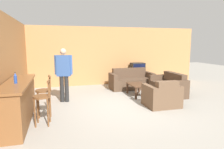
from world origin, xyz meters
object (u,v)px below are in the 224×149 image
Objects in this scene: bar_chair_near at (43,100)px; coffee_table at (138,86)px; bottle at (15,78)px; couch_far at (131,81)px; tv at (138,68)px; armchair_near at (162,96)px; bar_chair_mid at (44,94)px; person_by_window at (64,72)px; loveseat_right at (168,87)px; tv_unit at (137,78)px.

coffee_table is (3.09, 1.85, -0.23)m from bar_chair_near.
bottle is (-0.54, 0.08, 0.52)m from bar_chair_near.
couch_far is 2.83× the size of tv.
couch_far reaches higher than armchair_near.
bar_chair_mid is 0.58× the size of couch_far.
person_by_window is at bearing 65.28° from bar_chair_mid.
bar_chair_near reaches higher than loveseat_right.
person_by_window reaches higher than bottle.
tv is 2.47× the size of bottle.
person_by_window is (1.08, 1.69, -0.12)m from bottle.
bar_chair_near is at bearing -171.34° from armchair_near.
bar_chair_near is 4.08× the size of bottle.
tv_unit is at bearing 31.64° from person_by_window.
bar_chair_near is at bearing -106.92° from person_by_window.
couch_far is at bearing 79.95° from coffee_table.
tv_unit is 0.63× the size of person_by_window.
armchair_near is 1.05× the size of coffee_table.
bar_chair_mid is at bearing -165.41° from loveseat_right.
loveseat_right is 3.76m from person_by_window.
loveseat_right is 1.39× the size of tv_unit.
tv_unit is 1.73× the size of tv.
bottle is at bearing -136.40° from bar_chair_mid.
bottle is (-3.85, -2.95, 0.79)m from couch_far.
armchair_near is at bearing -100.45° from tv_unit.
bar_chair_mid is (-0.00, 0.60, 0.00)m from bar_chair_near.
armchair_near is 1.53m from loveseat_right.
bar_chair_near is 4.58m from loveseat_right.
tv is (0.62, 0.82, 0.45)m from couch_far.
couch_far is 6.97× the size of bottle.
coffee_table is at bearing -112.43° from tv.
tv_unit is at bearing 90.00° from tv.
couch_far is at bearing 37.52° from bottle.
tv_unit is (0.83, 2.01, -0.09)m from coffee_table.
couch_far is 1.12m from tv.
bottle is at bearing -139.79° from tv_unit.
person_by_window is (-2.55, -0.07, 0.62)m from coffee_table.
tv reaches higher than tv_unit.
person_by_window is (0.54, 1.17, 0.39)m from bar_chair_mid.
bar_chair_near is 5.51m from tv_unit.
coffee_table is 2.18m from tv_unit.
coffee_table is 1.46× the size of tv.
bar_chair_mid is at bearing -140.28° from tv_unit.
bottle reaches higher than tv.
bar_chair_near is at bearing -135.47° from tv.
person_by_window reaches higher than bar_chair_near.
tv is (0.83, 2.01, 0.40)m from coffee_table.
bar_chair_mid is 1.35m from person_by_window.
bottle is at bearing -154.13° from coffee_table.
bar_chair_mid is at bearing 178.27° from armchair_near.
bar_chair_mid is at bearing -143.59° from couch_far.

